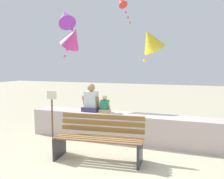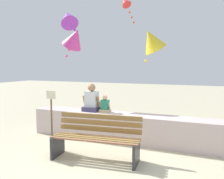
{
  "view_description": "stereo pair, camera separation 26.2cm",
  "coord_description": "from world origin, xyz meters",
  "px_view_note": "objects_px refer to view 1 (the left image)",
  "views": [
    {
      "loc": [
        1.76,
        -4.48,
        1.89
      ],
      "look_at": [
        -0.4,
        1.23,
        1.29
      ],
      "focal_mm": 38.86,
      "sensor_mm": 36.0,
      "label": 1
    },
    {
      "loc": [
        2.0,
        -4.38,
        1.89
      ],
      "look_at": [
        -0.4,
        1.23,
        1.29
      ],
      "focal_mm": 38.86,
      "sensor_mm": 36.0,
      "label": 2
    }
  ],
  "objects_px": {
    "kite_magenta": "(73,38)",
    "sign_post": "(52,115)",
    "kite_red": "(122,2)",
    "kite_purple": "(66,17)",
    "park_bench": "(99,139)",
    "person_child": "(105,106)",
    "person_adult": "(91,101)",
    "kite_yellow": "(151,40)"
  },
  "relations": [
    {
      "from": "park_bench",
      "to": "kite_yellow",
      "type": "bearing_deg",
      "value": 74.95
    },
    {
      "from": "kite_red",
      "to": "kite_purple",
      "type": "distance_m",
      "value": 2.54
    },
    {
      "from": "kite_magenta",
      "to": "kite_red",
      "type": "distance_m",
      "value": 3.01
    },
    {
      "from": "kite_purple",
      "to": "sign_post",
      "type": "distance_m",
      "value": 3.53
    },
    {
      "from": "person_child",
      "to": "kite_red",
      "type": "bearing_deg",
      "value": 100.77
    },
    {
      "from": "kite_purple",
      "to": "sign_post",
      "type": "height_order",
      "value": "kite_purple"
    },
    {
      "from": "person_adult",
      "to": "sign_post",
      "type": "distance_m",
      "value": 1.26
    },
    {
      "from": "park_bench",
      "to": "person_child",
      "type": "relative_size",
      "value": 4.12
    },
    {
      "from": "kite_purple",
      "to": "sign_post",
      "type": "bearing_deg",
      "value": -66.91
    },
    {
      "from": "kite_red",
      "to": "kite_yellow",
      "type": "bearing_deg",
      "value": -55.53
    },
    {
      "from": "kite_magenta",
      "to": "kite_purple",
      "type": "distance_m",
      "value": 0.92
    },
    {
      "from": "kite_purple",
      "to": "kite_yellow",
      "type": "relative_size",
      "value": 1.0
    },
    {
      "from": "kite_magenta",
      "to": "kite_purple",
      "type": "bearing_deg",
      "value": 139.58
    },
    {
      "from": "person_child",
      "to": "kite_magenta",
      "type": "relative_size",
      "value": 0.46
    },
    {
      "from": "kite_red",
      "to": "kite_yellow",
      "type": "xyz_separation_m",
      "value": [
        1.6,
        -2.33,
        -1.68
      ]
    },
    {
      "from": "person_child",
      "to": "kite_purple",
      "type": "height_order",
      "value": "kite_purple"
    },
    {
      "from": "park_bench",
      "to": "person_adult",
      "type": "bearing_deg",
      "value": 121.28
    },
    {
      "from": "park_bench",
      "to": "kite_magenta",
      "type": "height_order",
      "value": "kite_magenta"
    },
    {
      "from": "person_child",
      "to": "kite_yellow",
      "type": "bearing_deg",
      "value": 37.89
    },
    {
      "from": "kite_magenta",
      "to": "sign_post",
      "type": "relative_size",
      "value": 0.73
    },
    {
      "from": "kite_red",
      "to": "sign_post",
      "type": "height_order",
      "value": "kite_red"
    },
    {
      "from": "kite_red",
      "to": "kite_magenta",
      "type": "bearing_deg",
      "value": -105.13
    },
    {
      "from": "park_bench",
      "to": "kite_purple",
      "type": "relative_size",
      "value": 1.88
    },
    {
      "from": "person_adult",
      "to": "kite_yellow",
      "type": "distance_m",
      "value": 2.25
    },
    {
      "from": "person_adult",
      "to": "kite_red",
      "type": "height_order",
      "value": "kite_red"
    },
    {
      "from": "person_child",
      "to": "kite_magenta",
      "type": "height_order",
      "value": "kite_magenta"
    },
    {
      "from": "kite_purple",
      "to": "kite_magenta",
      "type": "bearing_deg",
      "value": -40.42
    },
    {
      "from": "kite_yellow",
      "to": "person_adult",
      "type": "bearing_deg",
      "value": -150.67
    },
    {
      "from": "park_bench",
      "to": "kite_magenta",
      "type": "distance_m",
      "value": 3.46
    },
    {
      "from": "park_bench",
      "to": "person_child",
      "type": "height_order",
      "value": "person_child"
    },
    {
      "from": "kite_magenta",
      "to": "sign_post",
      "type": "distance_m",
      "value": 2.66
    },
    {
      "from": "person_adult",
      "to": "kite_yellow",
      "type": "height_order",
      "value": "kite_yellow"
    },
    {
      "from": "park_bench",
      "to": "sign_post",
      "type": "distance_m",
      "value": 1.3
    },
    {
      "from": "person_child",
      "to": "kite_red",
      "type": "height_order",
      "value": "kite_red"
    },
    {
      "from": "park_bench",
      "to": "kite_purple",
      "type": "height_order",
      "value": "kite_purple"
    },
    {
      "from": "kite_yellow",
      "to": "kite_magenta",
      "type": "bearing_deg",
      "value": -175.74
    },
    {
      "from": "person_adult",
      "to": "kite_purple",
      "type": "relative_size",
      "value": 0.75
    },
    {
      "from": "park_bench",
      "to": "kite_purple",
      "type": "bearing_deg",
      "value": 132.51
    },
    {
      "from": "kite_magenta",
      "to": "kite_red",
      "type": "relative_size",
      "value": 0.96
    },
    {
      "from": "person_child",
      "to": "kite_magenta",
      "type": "xyz_separation_m",
      "value": [
        -1.27,
        0.61,
        1.84
      ]
    },
    {
      "from": "person_adult",
      "to": "kite_red",
      "type": "bearing_deg",
      "value": 93.74
    },
    {
      "from": "kite_purple",
      "to": "kite_yellow",
      "type": "height_order",
      "value": "kite_purple"
    }
  ]
}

